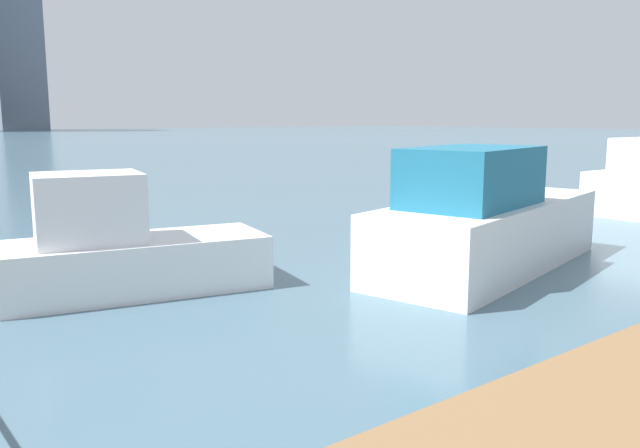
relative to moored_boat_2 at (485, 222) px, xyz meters
The scene contains 4 objects.
ground_plane 7.93m from the moored_boat_2, 145.09° to the left, with size 300.00×300.00×0.00m, color #476675.
moored_boat_2 is the anchor object (origin of this frame).
moored_boat_4 6.48m from the moored_boat_2, 156.59° to the left, with size 4.47×2.50×1.96m.
skyline_tower_4 154.34m from the moored_boat_2, 79.06° to the left, with size 9.87×6.04×34.25m, color slate.
Camera 1 is at (-3.30, 8.00, 2.82)m, focal length 36.53 mm.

